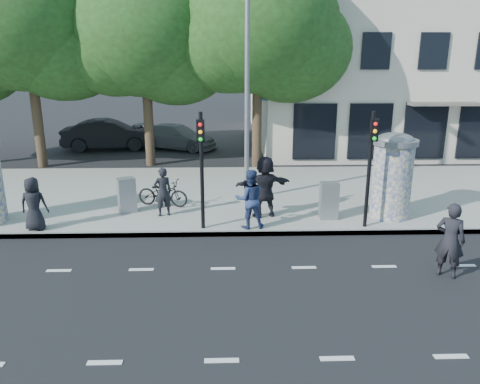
{
  "coord_description": "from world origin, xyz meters",
  "views": [
    {
      "loc": [
        0.12,
        -9.09,
        5.07
      ],
      "look_at": [
        0.48,
        3.5,
        1.35
      ],
      "focal_mm": 35.0,
      "sensor_mm": 36.0,
      "label": 1
    }
  ],
  "objects_px": {
    "car_right": "(176,136)",
    "traffic_pole_near": "(201,159)",
    "cabinet_right": "(329,201)",
    "ped_b": "(163,192)",
    "traffic_pole_far": "(371,158)",
    "ped_c": "(250,199)",
    "street_lamp": "(247,63)",
    "car_mid": "(109,134)",
    "man_road": "(450,240)",
    "ped_f": "(265,187)",
    "bicycle": "(163,193)",
    "cabinet_left": "(127,195)",
    "ad_column_right": "(392,174)",
    "ped_a": "(34,204)"
  },
  "relations": [
    {
      "from": "car_right",
      "to": "traffic_pole_near",
      "type": "bearing_deg",
      "value": -147.95
    },
    {
      "from": "car_right",
      "to": "cabinet_right",
      "type": "bearing_deg",
      "value": -131.09
    },
    {
      "from": "ped_b",
      "to": "car_right",
      "type": "relative_size",
      "value": 0.34
    },
    {
      "from": "traffic_pole_far",
      "to": "ped_c",
      "type": "height_order",
      "value": "traffic_pole_far"
    },
    {
      "from": "street_lamp",
      "to": "cabinet_right",
      "type": "relative_size",
      "value": 6.96
    },
    {
      "from": "car_mid",
      "to": "man_road",
      "type": "bearing_deg",
      "value": -149.76
    },
    {
      "from": "ped_f",
      "to": "cabinet_right",
      "type": "height_order",
      "value": "ped_f"
    },
    {
      "from": "traffic_pole_far",
      "to": "ped_b",
      "type": "height_order",
      "value": "traffic_pole_far"
    },
    {
      "from": "bicycle",
      "to": "car_mid",
      "type": "relative_size",
      "value": 0.35
    },
    {
      "from": "street_lamp",
      "to": "car_mid",
      "type": "bearing_deg",
      "value": 125.49
    },
    {
      "from": "ped_c",
      "to": "cabinet_left",
      "type": "relative_size",
      "value": 1.55
    },
    {
      "from": "traffic_pole_near",
      "to": "bicycle",
      "type": "relative_size",
      "value": 1.95
    },
    {
      "from": "cabinet_right",
      "to": "traffic_pole_near",
      "type": "bearing_deg",
      "value": -167.82
    },
    {
      "from": "street_lamp",
      "to": "man_road",
      "type": "xyz_separation_m",
      "value": [
        4.5,
        -5.76,
        -3.89
      ]
    },
    {
      "from": "ped_b",
      "to": "traffic_pole_near",
      "type": "bearing_deg",
      "value": 116.34
    },
    {
      "from": "ped_f",
      "to": "cabinet_right",
      "type": "relative_size",
      "value": 1.69
    },
    {
      "from": "traffic_pole_near",
      "to": "car_mid",
      "type": "xyz_separation_m",
      "value": [
        -5.77,
        12.89,
        -1.41
      ]
    },
    {
      "from": "ped_f",
      "to": "cabinet_left",
      "type": "relative_size",
      "value": 1.71
    },
    {
      "from": "ad_column_right",
      "to": "man_road",
      "type": "bearing_deg",
      "value": -88.52
    },
    {
      "from": "ad_column_right",
      "to": "car_right",
      "type": "relative_size",
      "value": 0.57
    },
    {
      "from": "street_lamp",
      "to": "ped_f",
      "type": "bearing_deg",
      "value": -74.89
    },
    {
      "from": "ped_a",
      "to": "cabinet_right",
      "type": "relative_size",
      "value": 1.36
    },
    {
      "from": "traffic_pole_far",
      "to": "cabinet_right",
      "type": "xyz_separation_m",
      "value": [
        -0.95,
        0.79,
        -1.51
      ]
    },
    {
      "from": "traffic_pole_near",
      "to": "cabinet_left",
      "type": "height_order",
      "value": "traffic_pole_near"
    },
    {
      "from": "traffic_pole_near",
      "to": "traffic_pole_far",
      "type": "height_order",
      "value": "same"
    },
    {
      "from": "cabinet_right",
      "to": "car_right",
      "type": "distance_m",
      "value": 13.56
    },
    {
      "from": "traffic_pole_far",
      "to": "cabinet_left",
      "type": "bearing_deg",
      "value": 167.82
    },
    {
      "from": "ped_b",
      "to": "cabinet_left",
      "type": "relative_size",
      "value": 1.37
    },
    {
      "from": "car_right",
      "to": "ped_b",
      "type": "bearing_deg",
      "value": -153.25
    },
    {
      "from": "street_lamp",
      "to": "cabinet_left",
      "type": "relative_size",
      "value": 7.07
    },
    {
      "from": "ped_c",
      "to": "car_right",
      "type": "xyz_separation_m",
      "value": [
        -3.46,
        12.91,
        -0.35
      ]
    },
    {
      "from": "traffic_pole_far",
      "to": "cabinet_right",
      "type": "bearing_deg",
      "value": 140.22
    },
    {
      "from": "ped_a",
      "to": "car_mid",
      "type": "bearing_deg",
      "value": -85.86
    },
    {
      "from": "ad_column_right",
      "to": "bicycle",
      "type": "relative_size",
      "value": 1.52
    },
    {
      "from": "ped_c",
      "to": "ped_f",
      "type": "relative_size",
      "value": 0.9
    },
    {
      "from": "traffic_pole_near",
      "to": "cabinet_left",
      "type": "xyz_separation_m",
      "value": [
        -2.51,
        1.58,
        -1.51
      ]
    },
    {
      "from": "cabinet_right",
      "to": "bicycle",
      "type": "bearing_deg",
      "value": 165.98
    },
    {
      "from": "car_right",
      "to": "ped_a",
      "type": "bearing_deg",
      "value": -169.17
    },
    {
      "from": "ped_b",
      "to": "ped_a",
      "type": "bearing_deg",
      "value": -2.94
    },
    {
      "from": "ad_column_right",
      "to": "cabinet_right",
      "type": "distance_m",
      "value": 2.11
    },
    {
      "from": "traffic_pole_far",
      "to": "car_right",
      "type": "relative_size",
      "value": 0.73
    },
    {
      "from": "man_road",
      "to": "car_right",
      "type": "bearing_deg",
      "value": -31.04
    },
    {
      "from": "cabinet_right",
      "to": "ped_a",
      "type": "bearing_deg",
      "value": -174.56
    },
    {
      "from": "ped_a",
      "to": "cabinet_right",
      "type": "distance_m",
      "value": 8.74
    },
    {
      "from": "traffic_pole_near",
      "to": "man_road",
      "type": "distance_m",
      "value": 6.71
    },
    {
      "from": "ped_a",
      "to": "cabinet_left",
      "type": "bearing_deg",
      "value": -146.91
    },
    {
      "from": "ped_b",
      "to": "ped_c",
      "type": "distance_m",
      "value": 2.91
    },
    {
      "from": "ad_column_right",
      "to": "car_mid",
      "type": "distance_m",
      "value": 16.67
    },
    {
      "from": "cabinet_left",
      "to": "street_lamp",
      "type": "bearing_deg",
      "value": -6.35
    },
    {
      "from": "street_lamp",
      "to": "ped_a",
      "type": "height_order",
      "value": "street_lamp"
    }
  ]
}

